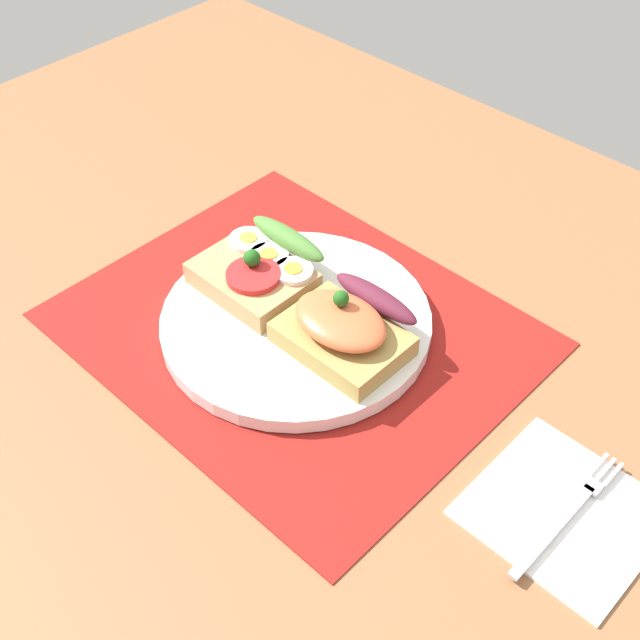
{
  "coord_description": "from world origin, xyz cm",
  "views": [
    {
      "loc": [
        39.47,
        -38.1,
        54.27
      ],
      "look_at": [
        3.0,
        0.0,
        3.25
      ],
      "focal_mm": 47.41,
      "sensor_mm": 36.0,
      "label": 1
    }
  ],
  "objects_px": {
    "sandwich_egg_tomato": "(261,269)",
    "sandwich_salmon": "(345,327)",
    "fork": "(570,511)",
    "napkin": "(563,513)",
    "plate": "(296,322)"
  },
  "relations": [
    {
      "from": "plate",
      "to": "fork",
      "type": "xyz_separation_m",
      "value": [
        0.29,
        -0.0,
        -0.0
      ]
    },
    {
      "from": "napkin",
      "to": "plate",
      "type": "bearing_deg",
      "value": 179.48
    },
    {
      "from": "napkin",
      "to": "fork",
      "type": "xyz_separation_m",
      "value": [
        0.0,
        0.0,
        0.0
      ]
    },
    {
      "from": "fork",
      "to": "plate",
      "type": "bearing_deg",
      "value": 179.97
    },
    {
      "from": "fork",
      "to": "napkin",
      "type": "bearing_deg",
      "value": -147.32
    },
    {
      "from": "sandwich_salmon",
      "to": "napkin",
      "type": "bearing_deg",
      "value": -1.8
    },
    {
      "from": "sandwich_egg_tomato",
      "to": "sandwich_salmon",
      "type": "distance_m",
      "value": 0.11
    },
    {
      "from": "plate",
      "to": "sandwich_salmon",
      "type": "bearing_deg",
      "value": 4.72
    },
    {
      "from": "fork",
      "to": "sandwich_salmon",
      "type": "bearing_deg",
      "value": 178.83
    },
    {
      "from": "sandwich_egg_tomato",
      "to": "napkin",
      "type": "relative_size",
      "value": 0.8
    },
    {
      "from": "sandwich_egg_tomato",
      "to": "sandwich_salmon",
      "type": "height_order",
      "value": "sandwich_salmon"
    },
    {
      "from": "sandwich_salmon",
      "to": "napkin",
      "type": "height_order",
      "value": "sandwich_salmon"
    },
    {
      "from": "plate",
      "to": "sandwich_salmon",
      "type": "xyz_separation_m",
      "value": [
        0.06,
        0.0,
        0.03
      ]
    },
    {
      "from": "sandwich_salmon",
      "to": "napkin",
      "type": "xyz_separation_m",
      "value": [
        0.23,
        -0.01,
        -0.03
      ]
    },
    {
      "from": "sandwich_egg_tomato",
      "to": "napkin",
      "type": "bearing_deg",
      "value": -2.21
    }
  ]
}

